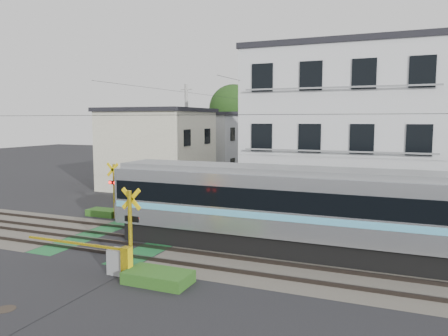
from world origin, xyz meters
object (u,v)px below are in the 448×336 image
at_px(crossing_signal_near, 120,255).
at_px(pedestrian, 294,165).
at_px(apartment_block, 346,133).
at_px(crossing_signal_far, 122,206).
at_px(manhole_cover, 6,309).

bearing_deg(crossing_signal_near, pedestrian, 92.26).
bearing_deg(apartment_block, crossing_signal_far, -152.22).
bearing_deg(crossing_signal_far, apartment_block, 27.78).
bearing_deg(manhole_cover, crossing_signal_near, 69.39).
height_order(pedestrian, manhole_cover, pedestrian).
bearing_deg(apartment_block, manhole_cover, -113.46).
bearing_deg(crossing_signal_far, pedestrian, 80.49).
height_order(crossing_signal_near, apartment_block, apartment_block).
relative_size(apartment_block, pedestrian, 6.25).
bearing_deg(crossing_signal_far, manhole_cover, -70.66).
distance_m(crossing_signal_far, manhole_cover, 11.57).
xyz_separation_m(crossing_signal_far, pedestrian, (3.95, 23.58, 0.11)).
relative_size(crossing_signal_far, manhole_cover, 8.40).
bearing_deg(pedestrian, crossing_signal_far, 73.13).
bearing_deg(crossing_signal_near, crossing_signal_far, 125.29).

